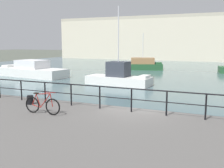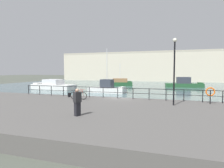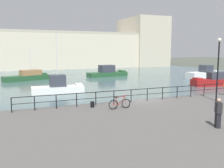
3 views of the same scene
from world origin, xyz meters
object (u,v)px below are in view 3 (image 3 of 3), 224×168
Objects in this scene: moored_green_narrowboat at (203,74)px; parked_bicycle at (120,104)px; harbor_building at (71,49)px; moored_white_yacht at (58,87)px; moored_cabin_cruiser at (107,72)px; standing_person at (218,113)px; moored_harbor_tender at (27,76)px; quay_lamp_post at (218,62)px; mooring_bollard at (92,104)px; moored_small_launch at (220,80)px.

parked_bicycle is (-24.82, -18.71, 0.42)m from moored_green_narrowboat.
harbor_building is at bearing 79.01° from parked_bicycle.
harbor_building is 45.84m from moored_white_yacht.
standing_person is (-7.24, -35.89, 0.98)m from moored_cabin_cruiser.
parked_bicycle is (-9.82, -58.06, -4.09)m from harbor_building.
quay_lamp_post is at bearing -83.51° from moored_harbor_tender.
moored_green_narrowboat is at bearing 73.63° from standing_person.
harbor_building is 33.09m from moored_harbor_tender.
mooring_bollard is at bearing -102.14° from moored_harbor_tender.
moored_small_launch is 17.73m from quay_lamp_post.
moored_cabin_cruiser is at bearing 69.06° from parked_bicycle.
moored_harbor_tender is 32.36m from quay_lamp_post.
parked_bicycle is 9.30m from quay_lamp_post.
moored_harbor_tender is at bearing 161.85° from moored_green_narrowboat.
moored_cabin_cruiser is 1.55× the size of quay_lamp_post.
moored_harbor_tender is 17.91× the size of mooring_bollard.
moored_white_yacht is 19.99m from moored_cabin_cruiser.
moored_cabin_cruiser is at bearing -14.67° from moored_harbor_tender.
quay_lamp_post is (8.80, -0.56, 2.95)m from parked_bicycle.
standing_person reaches higher than moored_cabin_cruiser.
quay_lamp_post is (10.53, -1.80, 3.12)m from mooring_bollard.
moored_small_launch is 25.37m from standing_person.
moored_harbor_tender is 1.36× the size of moored_green_narrowboat.
harbor_building is 9.14× the size of moored_harbor_tender.
moored_harbor_tender is 4.45× the size of parked_bicycle.
moored_white_yacht is 14.18m from parked_bicycle.
harbor_building is 8.21× the size of moored_small_launch.
moored_harbor_tender is 27.58m from mooring_bollard.
mooring_bollard is (-12.23, -28.36, 0.34)m from moored_cabin_cruiser.
harbor_building is 42.62× the size of standing_person.
moored_green_narrowboat reaches higher than mooring_bollard.
quay_lamp_post is at bearing -5.05° from parked_bicycle.
moored_harbor_tender reaches higher than parked_bicycle.
parked_bicycle is at bearing -117.02° from moored_cabin_cruiser.
moored_cabin_cruiser is 18.82× the size of mooring_bollard.
standing_person reaches higher than moored_green_narrowboat.
standing_person is at bearing -71.17° from moored_white_yacht.
harbor_building reaches higher than standing_person.
moored_harbor_tender is 29.04m from parked_bicycle.
moored_white_yacht is at bearing 96.84° from parked_bicycle.
moored_green_narrowboat is at bearing 14.13° from moored_white_yacht.
quay_lamp_post is (13.43, -29.22, 3.54)m from moored_harbor_tender.
quay_lamp_post is at bearing 53.42° from moored_small_launch.
mooring_bollard is at bearing -101.48° from harbor_building.
moored_small_launch is (11.55, -46.60, -4.62)m from harbor_building.
moored_small_launch is (10.86, -18.14, -0.03)m from moored_cabin_cruiser.
standing_person is (7.89, -34.95, 1.06)m from moored_harbor_tender.
moored_white_yacht is 23.54m from moored_small_launch.
mooring_bollard is at bearing 142.93° from parked_bicycle.
parked_bicycle is at bearing -99.01° from moored_harbor_tender.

